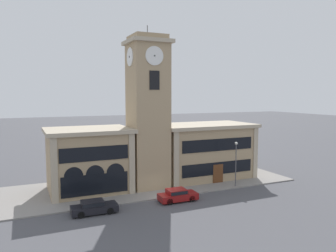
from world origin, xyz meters
The scene contains 9 objects.
ground_plane centered at (0.00, 0.00, 0.00)m, with size 300.00×300.00×0.00m, color #4C4C51.
sidewalk_kerb centered at (0.00, 6.06, 0.07)m, with size 38.63×12.13×0.15m.
clock_tower centered at (0.00, 5.14, 9.45)m, with size 5.10×5.10×20.00m.
town_hall_left_wing centered at (-7.12, 6.50, 3.85)m, with size 9.94×7.88×7.64m.
town_hall_right_wing centered at (8.91, 6.51, 3.83)m, with size 13.52×7.88×7.61m.
parked_car_near centered at (-8.19, -1.36, 0.70)m, with size 4.54×1.90×1.32m.
parked_car_mid centered at (0.93, -1.36, 0.72)m, with size 4.31×1.94×1.37m.
street_lamp centered at (10.05, 0.60, 3.85)m, with size 0.36×0.36×5.63m.
fire_hydrant centered at (1.15, 0.55, 0.57)m, with size 0.22×0.22×0.87m.
Camera 1 is at (-14.37, -32.76, 11.61)m, focal length 35.00 mm.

